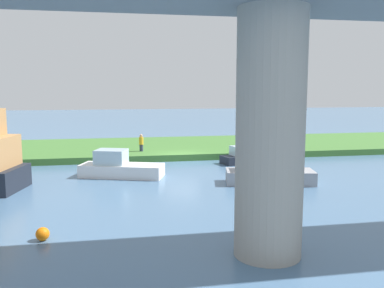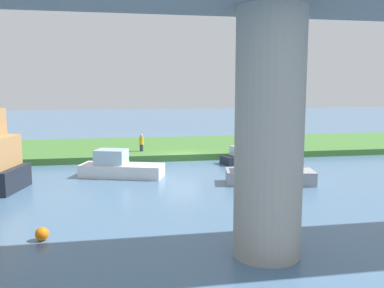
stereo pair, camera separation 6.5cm
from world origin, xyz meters
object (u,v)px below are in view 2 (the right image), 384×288
at_px(person_on_bank, 141,143).
at_px(pontoon_yellow, 267,173).
at_px(motorboat_white, 119,167).
at_px(bridge_pylon, 269,136).
at_px(mooring_post, 246,146).
at_px(marker_buoy, 42,234).
at_px(motorboat_red, 246,157).

distance_m(person_on_bank, pontoon_yellow, 12.64).
bearing_deg(motorboat_white, bridge_pylon, 109.08).
bearing_deg(mooring_post, marker_buoy, 51.29).
bearing_deg(motorboat_red, mooring_post, -107.31).
distance_m(mooring_post, motorboat_red, 2.33).
relative_size(mooring_post, pontoon_yellow, 0.17).
xyz_separation_m(motorboat_red, motorboat_white, (9.34, 3.19, 0.15)).
height_order(mooring_post, marker_buoy, mooring_post).
bearing_deg(pontoon_yellow, bridge_pylon, 69.32).
bearing_deg(mooring_post, motorboat_red, 72.69).
relative_size(person_on_bank, marker_buoy, 2.78).
xyz_separation_m(motorboat_red, marker_buoy, (12.29, 14.01, -0.22)).
bearing_deg(person_on_bank, pontoon_yellow, 121.70).
relative_size(mooring_post, motorboat_red, 0.22).
bearing_deg(marker_buoy, bridge_pylon, 160.10).
bearing_deg(pontoon_yellow, motorboat_white, -22.46).
bearing_deg(motorboat_red, marker_buoy, 48.73).
distance_m(bridge_pylon, mooring_post, 19.93).
xyz_separation_m(bridge_pylon, marker_buoy, (7.65, -2.77, -3.79)).
relative_size(bridge_pylon, motorboat_red, 1.94).
xyz_separation_m(bridge_pylon, pontoon_yellow, (-3.80, -10.07, -3.44)).
xyz_separation_m(bridge_pylon, motorboat_white, (4.70, -13.58, -3.43)).
height_order(motorboat_red, motorboat_white, motorboat_white).
bearing_deg(bridge_pylon, marker_buoy, -19.90).
distance_m(bridge_pylon, pontoon_yellow, 11.30).
height_order(motorboat_red, marker_buoy, motorboat_red).
distance_m(bridge_pylon, marker_buoy, 8.97).
bearing_deg(mooring_post, pontoon_yellow, 80.27).
bearing_deg(motorboat_white, motorboat_red, -161.13).
height_order(person_on_bank, motorboat_white, person_on_bank).
bearing_deg(pontoon_yellow, motorboat_red, -97.18).
xyz_separation_m(mooring_post, motorboat_white, (10.02, 5.37, -0.34)).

